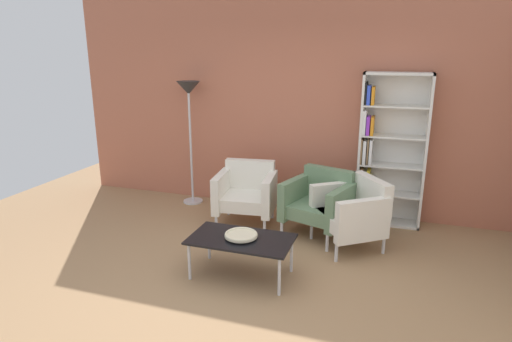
{
  "coord_description": "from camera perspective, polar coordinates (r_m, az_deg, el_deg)",
  "views": [
    {
      "loc": [
        1.36,
        -3.25,
        2.18
      ],
      "look_at": [
        0.0,
        0.84,
        0.95
      ],
      "focal_mm": 30.44,
      "sensor_mm": 36.0,
      "label": 1
    }
  ],
  "objects": [
    {
      "name": "bookshelf_tall",
      "position": [
        5.64,
        16.66,
        2.38
      ],
      "size": [
        0.8,
        0.3,
        1.9
      ],
      "color": "silver",
      "rests_on": "ground_plane"
    },
    {
      "name": "floor_lamp_torchiere",
      "position": [
        6.1,
        -8.8,
        8.86
      ],
      "size": [
        0.32,
        0.32,
        1.74
      ],
      "color": "silver",
      "rests_on": "ground_plane"
    },
    {
      "name": "armchair_near_window",
      "position": [
        4.99,
        12.63,
        -5.16
      ],
      "size": [
        0.94,
        0.95,
        0.78
      ],
      "rotation": [
        0.0,
        0.0,
        -0.93
      ],
      "color": "white",
      "rests_on": "ground_plane"
    },
    {
      "name": "armchair_by_bookshelf",
      "position": [
        5.22,
        8.36,
        -4.02
      ],
      "size": [
        0.88,
        0.84,
        0.78
      ],
      "rotation": [
        0.0,
        0.0,
        -0.31
      ],
      "color": "slate",
      "rests_on": "ground_plane"
    },
    {
      "name": "coffee_table_low",
      "position": [
        4.26,
        -1.97,
        -9.19
      ],
      "size": [
        1.0,
        0.56,
        0.4
      ],
      "color": "black",
      "rests_on": "ground_plane"
    },
    {
      "name": "ground_plane",
      "position": [
        4.14,
        -3.85,
        -15.87
      ],
      "size": [
        8.32,
        8.32,
        0.0
      ],
      "primitive_type": "plane",
      "color": "#9E7751"
    },
    {
      "name": "brick_back_panel",
      "position": [
        5.91,
        5.0,
        8.78
      ],
      "size": [
        6.4,
        0.12,
        2.9
      ],
      "primitive_type": "cube",
      "color": "#B2664C",
      "rests_on": "ground_plane"
    },
    {
      "name": "decorative_bowl",
      "position": [
        4.24,
        -1.97,
        -8.38
      ],
      "size": [
        0.32,
        0.32,
        0.05
      ],
      "color": "beige",
      "rests_on": "coffee_table_low"
    },
    {
      "name": "armchair_corner_red",
      "position": [
        5.5,
        -1.26,
        -2.79
      ],
      "size": [
        0.79,
        0.74,
        0.78
      ],
      "rotation": [
        0.0,
        0.0,
        0.12
      ],
      "color": "white",
      "rests_on": "ground_plane"
    }
  ]
}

